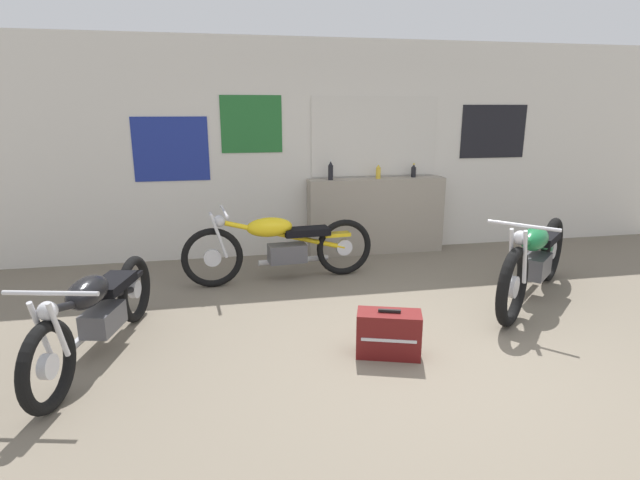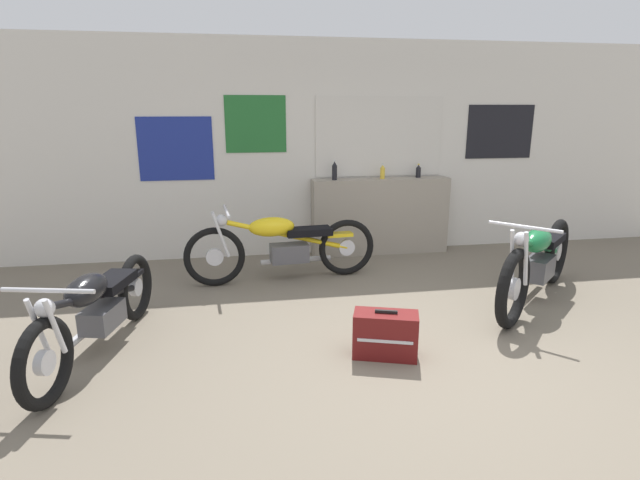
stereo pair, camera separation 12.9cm
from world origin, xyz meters
name	(u,v)px [view 2 (the right image)]	position (x,y,z in m)	size (l,w,h in m)	color
ground_plane	(429,365)	(0.00, 0.00, 0.00)	(24.00, 24.00, 0.00)	#706656
wall_back	(343,149)	(0.01, 3.28, 1.41)	(10.00, 0.07, 2.80)	silver
sill_counter	(380,216)	(0.50, 3.10, 0.51)	(1.86, 0.28, 1.03)	gray
bottle_leftmost	(335,171)	(-0.15, 3.07, 1.14)	(0.07, 0.07, 0.27)	black
bottle_left_center	(383,172)	(0.50, 3.07, 1.12)	(0.06, 0.06, 0.20)	gold
bottle_center	(418,171)	(1.02, 3.11, 1.11)	(0.07, 0.07, 0.19)	black
motorcycle_black	(97,309)	(-2.56, 0.63, 0.39)	(0.72, 2.02, 0.78)	black
motorcycle_green	(538,261)	(1.55, 1.07, 0.44)	(1.74, 1.60, 0.93)	black
motorcycle_yellow	(283,245)	(-0.92, 2.18, 0.43)	(2.21, 0.64, 0.86)	black
hard_case_darkred	(385,335)	(-0.30, 0.21, 0.18)	(0.56, 0.39, 0.39)	maroon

